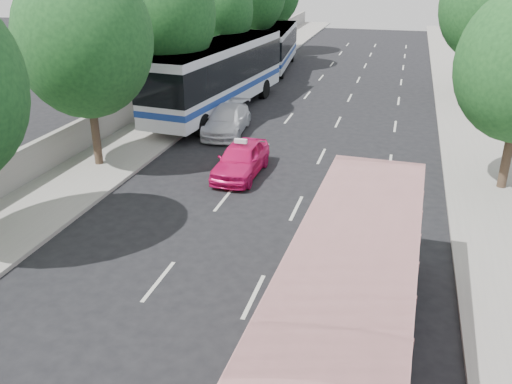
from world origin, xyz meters
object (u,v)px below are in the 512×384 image
(pink_bus, at_px, (352,289))
(tour_coach_front, at_px, (218,72))
(pink_taxi, at_px, (241,159))
(white_pickup, at_px, (227,120))
(tour_coach_rear, at_px, (276,44))

(pink_bus, height_order, tour_coach_front, tour_coach_front)
(pink_bus, relative_size, pink_taxi, 2.41)
(pink_taxi, relative_size, tour_coach_front, 0.31)
(pink_bus, bearing_deg, pink_taxi, 120.50)
(pink_taxi, bearing_deg, pink_bus, -60.85)
(pink_bus, xyz_separation_m, tour_coach_front, (-10.12, 20.23, 0.42))
(white_pickup, bearing_deg, pink_bus, -68.45)
(pink_bus, bearing_deg, tour_coach_front, 118.51)
(pink_taxi, xyz_separation_m, white_pickup, (-2.50, 5.66, -0.02))
(white_pickup, xyz_separation_m, tour_coach_front, (-1.80, 3.88, 1.76))
(tour_coach_front, height_order, tour_coach_rear, tour_coach_front)
(pink_taxi, height_order, white_pickup, pink_taxi)
(tour_coach_rear, bearing_deg, tour_coach_front, -96.13)
(tour_coach_front, bearing_deg, white_pickup, -58.79)
(pink_bus, distance_m, pink_taxi, 12.24)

